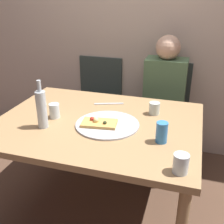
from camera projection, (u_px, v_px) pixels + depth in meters
ground_plane at (100, 206)px, 2.13m from camera, size 8.00×8.00×0.00m
back_wall at (136, 15)px, 2.55m from camera, size 6.00×0.10×2.60m
dining_table at (98, 131)px, 1.86m from camera, size 1.32×1.02×0.72m
pizza_tray at (107, 124)px, 1.77m from camera, size 0.41×0.41×0.01m
pizza_slice_last at (99, 123)px, 1.76m from camera, size 0.24×0.16×0.05m
wine_bottle at (42, 109)px, 1.70m from camera, size 0.06×0.06×0.31m
tumbler_near at (54, 111)px, 1.86m from camera, size 0.07×0.07×0.10m
tumbler_far at (181, 164)px, 1.30m from camera, size 0.07×0.07×0.10m
wine_glass at (154, 108)px, 1.92m from camera, size 0.07×0.07×0.08m
soda_can at (162, 132)px, 1.56m from camera, size 0.07×0.07×0.12m
table_knife at (109, 104)px, 2.10m from camera, size 0.21×0.09×0.01m
chair_left at (97, 98)px, 2.80m from camera, size 0.44×0.44×0.90m
chair_right at (164, 105)px, 2.63m from camera, size 0.44×0.44×0.90m
guest_in_sweater at (163, 98)px, 2.44m from camera, size 0.36×0.56×1.17m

